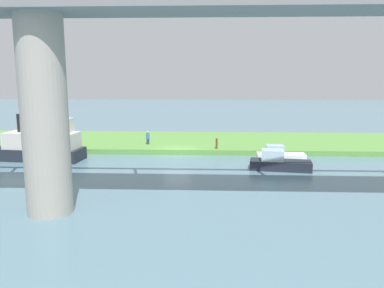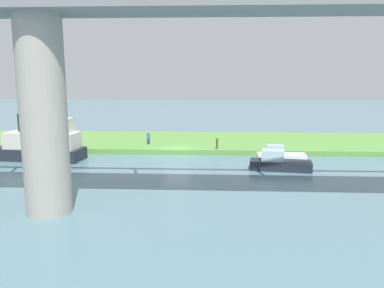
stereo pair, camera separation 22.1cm
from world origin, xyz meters
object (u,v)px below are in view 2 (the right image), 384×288
Objects in this scene: bridge_pylon at (44,117)px; person_on_bank at (148,138)px; pontoon_yellow at (279,163)px; mooring_post at (217,144)px; motorboat_white at (280,155)px; motorboat_red at (41,143)px.

person_on_bank is at bearing -97.71° from bridge_pylon.
person_on_bank is at bearing -34.85° from pontoon_yellow.
pontoon_yellow reaches higher than mooring_post.
mooring_post is at bearing -27.69° from motorboat_white.
bridge_pylon is at bearing 42.60° from motorboat_white.
bridge_pylon is at bearing 82.29° from person_on_bank.
bridge_pylon is 15.44m from motorboat_red.
motorboat_red is 1.64× the size of pontoon_yellow.
bridge_pylon is 19.77m from person_on_bank.
person_on_bank is 0.27× the size of pontoon_yellow.
person_on_bank is at bearing -147.89° from motorboat_red.
bridge_pylon reaches higher than pontoon_yellow.
bridge_pylon is 21.37m from motorboat_white.
person_on_bank is 1.37× the size of mooring_post.
motorboat_white is at bearing 158.31° from person_on_bank.
mooring_post is 8.02m from pontoon_yellow.
motorboat_red is 21.67m from motorboat_white.
mooring_post is (-9.69, -17.02, -4.43)m from bridge_pylon.
pontoon_yellow is at bearing 128.27° from mooring_post.
person_on_bank is 14.71m from pontoon_yellow.
motorboat_red reaches higher than motorboat_white.
motorboat_red is at bearing 12.28° from mooring_post.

